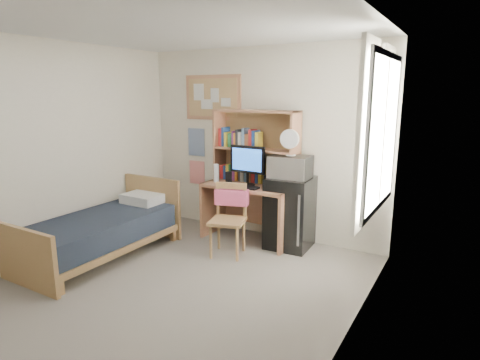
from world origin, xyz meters
The scene contains 25 objects.
floor centered at (0.00, 0.00, -0.01)m, with size 3.60×4.20×0.02m, color gray.
ceiling centered at (0.00, 0.00, 2.60)m, with size 3.60×4.20×0.02m, color silver.
wall_back centered at (0.00, 2.10, 1.30)m, with size 3.60×0.04×2.60m, color white.
wall_left centered at (-1.80, 0.00, 1.30)m, with size 0.04×4.20×2.60m, color white.
wall_right centered at (1.80, 0.00, 1.30)m, with size 0.04×4.20×2.60m, color white.
window_unit centered at (1.75, 1.20, 1.60)m, with size 0.10×1.40×1.70m, color white.
curtain_left centered at (1.72, 0.80, 1.60)m, with size 0.04×0.55×1.70m, color silver.
curtain_right centered at (1.72, 1.60, 1.60)m, with size 0.04×0.55×1.70m, color silver.
bulletin_board centered at (-0.78, 2.08, 1.92)m, with size 0.94×0.03×0.64m, color tan.
poster_wave centered at (-1.10, 2.09, 1.25)m, with size 0.30×0.01×0.42m, color #244A92.
poster_japan centered at (-1.10, 2.09, 0.78)m, with size 0.28×0.01×0.36m, color red.
desk centered at (0.01, 1.77, 0.39)m, with size 1.24×0.62×0.78m, color #B37A57.
desk_chair centered at (0.04, 1.16, 0.45)m, with size 0.45×0.45×0.89m, color #AA8350.
mini_fridge centered at (0.59, 1.81, 0.46)m, with size 0.55×0.55×0.93m, color black.
bed centered at (-1.28, 0.32, 0.25)m, with size 0.93×1.85×0.51m, color black.
hutch centered at (0.02, 1.92, 1.27)m, with size 1.21×0.31×0.99m, color #B37A57.
monitor centered at (0.01, 1.71, 1.05)m, with size 0.51×0.04×0.54m, color black.
keyboard centered at (0.01, 1.57, 0.79)m, with size 0.46×0.15×0.02m, color black.
speaker_left centered at (-0.29, 1.72, 0.86)m, with size 0.06×0.06×0.16m, color black.
speaker_right centered at (0.31, 1.70, 0.86)m, with size 0.07×0.07×0.17m, color black.
water_bottle centered at (-0.47, 1.68, 0.90)m, with size 0.07×0.07×0.25m, color white.
hoodie centered at (-0.02, 1.35, 0.69)m, with size 0.42×0.13×0.20m, color #E45684.
microwave centered at (0.59, 1.79, 1.07)m, with size 0.49×0.37×0.28m, color silver.
desk_fan centered at (0.59, 1.79, 1.36)m, with size 0.24×0.24×0.30m, color white.
pillow centered at (-1.28, 1.07, 0.57)m, with size 0.52×0.36×0.12m, color white.
Camera 1 is at (2.55, -2.83, 1.98)m, focal length 30.00 mm.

